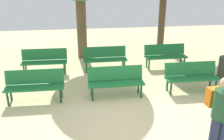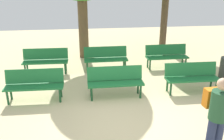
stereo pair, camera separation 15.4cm
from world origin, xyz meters
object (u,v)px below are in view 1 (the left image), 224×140
bench_r0_c0 (35,84)px  bench_r0_c2 (191,75)px  bench_r1_c0 (44,60)px  bench_r1_c2 (165,54)px  visitor_with_backpack (220,113)px  bench_r0_c1 (116,80)px  bench_r1_c1 (105,57)px

bench_r0_c0 → bench_r0_c2: (4.59, -0.01, 0.00)m
bench_r1_c0 → bench_r1_c2: (4.53, -0.01, 0.00)m
bench_r0_c2 → bench_r1_c2: bearing=91.9°
bench_r0_c0 → visitor_with_backpack: size_ratio=0.98×
visitor_with_backpack → bench_r0_c1: bearing=-66.4°
bench_r0_c1 → bench_r1_c1: same height
bench_r0_c2 → visitor_with_backpack: visitor_with_backpack is taller
bench_r1_c0 → bench_r1_c1: bearing=1.1°
bench_r1_c1 → bench_r0_c1: bearing=-89.0°
bench_r0_c2 → bench_r0_c1: bearing=-177.8°
bench_r0_c0 → bench_r1_c0: (0.03, 2.18, 0.00)m
bench_r1_c0 → bench_r1_c1: size_ratio=1.01×
bench_r0_c2 → bench_r1_c2: 2.18m
bench_r0_c0 → bench_r1_c1: same height
bench_r1_c2 → bench_r1_c0: bearing=179.5°
bench_r0_c1 → bench_r1_c2: (2.29, 2.22, 0.00)m
bench_r1_c1 → bench_r1_c2: same height
bench_r1_c2 → bench_r0_c2: bearing=-89.5°
bench_r0_c2 → bench_r1_c2: (-0.03, 2.18, 0.00)m
bench_r0_c2 → bench_r1_c0: 5.06m
bench_r0_c1 → bench_r0_c0: bearing=178.7°
bench_r1_c1 → bench_r1_c2: size_ratio=1.00×
bench_r0_c1 → bench_r1_c0: (-2.23, 2.24, 0.00)m
bench_r1_c0 → bench_r1_c2: size_ratio=1.01×
bench_r1_c0 → bench_r0_c0: bearing=-89.3°
bench_r0_c0 → bench_r1_c2: size_ratio=1.01×
bench_r0_c1 → bench_r1_c0: 3.16m
bench_r1_c2 → bench_r0_c1: bearing=-136.2°
bench_r0_c0 → bench_r1_c2: (4.56, 2.17, 0.00)m
bench_r1_c1 → bench_r1_c2: (2.34, 0.01, 0.00)m
bench_r0_c2 → bench_r1_c0: same height
bench_r1_c0 → visitor_with_backpack: 6.28m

